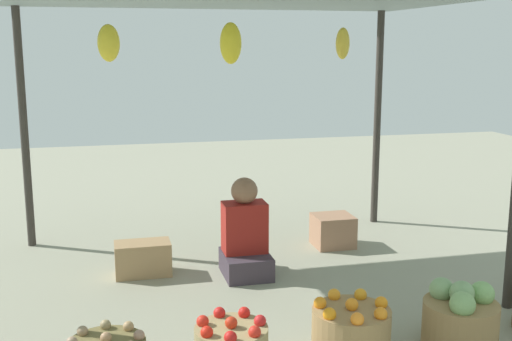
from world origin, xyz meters
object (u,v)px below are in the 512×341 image
vendor_person (245,238)px  basket_cabbages (460,319)px  basket_oranges (351,332)px  wooden_crate_near_vendor (143,258)px  wooden_crate_stacked_rear (333,231)px

vendor_person → basket_cabbages: bearing=-56.8°
basket_oranges → wooden_crate_near_vendor: (-1.09, 1.66, -0.02)m
basket_cabbages → wooden_crate_near_vendor: 2.45m
vendor_person → wooden_crate_stacked_rear: (0.93, 0.52, -0.16)m
basket_oranges → wooden_crate_near_vendor: size_ratio=1.05×
vendor_person → basket_cabbages: vendor_person is taller
wooden_crate_near_vendor → vendor_person: bearing=-12.7°
basket_oranges → wooden_crate_stacked_rear: 2.10m
vendor_person → wooden_crate_near_vendor: vendor_person is taller
vendor_person → wooden_crate_near_vendor: (-0.79, 0.18, -0.17)m
wooden_crate_near_vendor → basket_oranges: bearing=-56.7°
basket_oranges → basket_cabbages: size_ratio=1.02×
wooden_crate_near_vendor → wooden_crate_stacked_rear: (1.72, 0.34, 0.01)m
basket_oranges → wooden_crate_near_vendor: 1.98m
basket_cabbages → wooden_crate_near_vendor: size_ratio=1.03×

